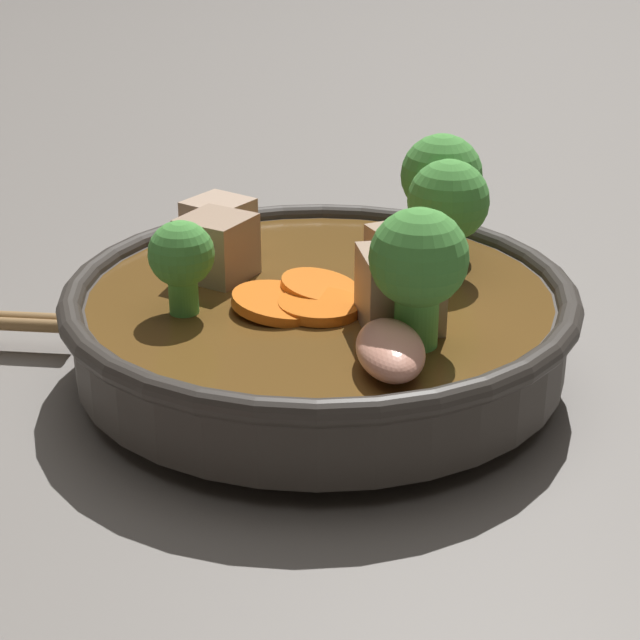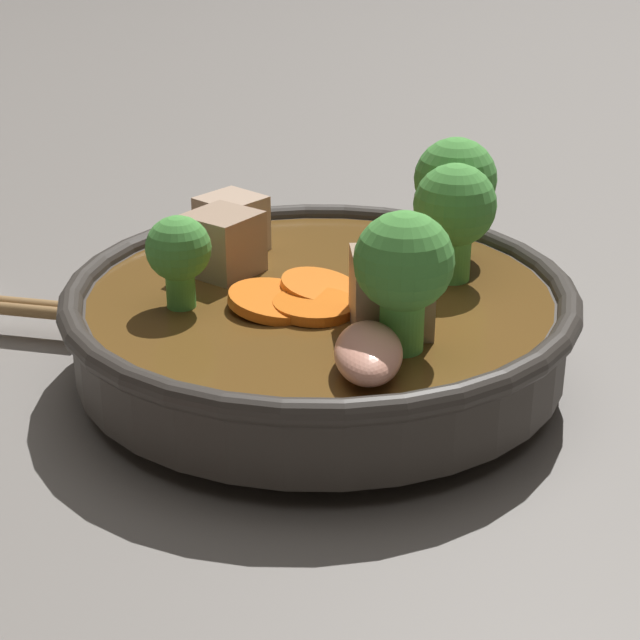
{
  "view_description": "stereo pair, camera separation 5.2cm",
  "coord_description": "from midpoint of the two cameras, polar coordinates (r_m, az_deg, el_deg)",
  "views": [
    {
      "loc": [
        -0.33,
        -0.34,
        0.25
      ],
      "look_at": [
        0.0,
        0.0,
        0.03
      ],
      "focal_mm": 60.0,
      "sensor_mm": 36.0,
      "label": 1
    },
    {
      "loc": [
        -0.29,
        -0.38,
        0.25
      ],
      "look_at": [
        0.0,
        0.0,
        0.03
      ],
      "focal_mm": 60.0,
      "sensor_mm": 36.0,
      "label": 2
    }
  ],
  "objects": [
    {
      "name": "ground_plane",
      "position": [
        0.54,
        2.79,
        -3.13
      ],
      "size": [
        3.0,
        3.0,
        0.0
      ],
      "primitive_type": "plane",
      "color": "slate"
    },
    {
      "name": "stirfry_bowl",
      "position": [
        0.52,
        3.16,
        0.43
      ],
      "size": [
        0.25,
        0.25,
        0.11
      ],
      "color": "#38332D",
      "rests_on": "ground_plane"
    }
  ]
}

